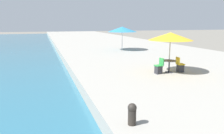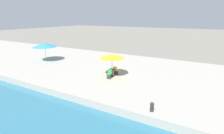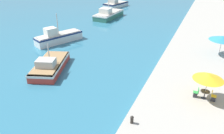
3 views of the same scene
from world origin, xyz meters
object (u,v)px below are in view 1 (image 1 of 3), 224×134
object	(u,v)px
cafe_table	(169,64)
mooring_bollard	(132,113)
cafe_umbrella_white	(122,29)
cafe_chair_right	(180,67)
cafe_chair_left	(159,68)
cafe_umbrella_pink	(170,36)

from	to	relation	value
cafe_table	mooring_bollard	distance (m)	7.36
cafe_table	cafe_umbrella_white	bearing A→B (deg)	84.13
cafe_chair_right	cafe_umbrella_white	bearing A→B (deg)	-177.69
cafe_umbrella_white	cafe_chair_left	bearing A→B (deg)	-99.46
cafe_chair_left	cafe_umbrella_pink	bearing A→B (deg)	-88.73
cafe_chair_left	cafe_chair_right	world-z (taller)	same
cafe_umbrella_white	cafe_table	world-z (taller)	cafe_umbrella_white
cafe_umbrella_pink	cafe_umbrella_white	world-z (taller)	cafe_umbrella_white
mooring_bollard	cafe_table	bearing A→B (deg)	49.79
cafe_umbrella_pink	cafe_umbrella_white	size ratio (longest dim) A/B	0.81
cafe_chair_left	cafe_chair_right	size ratio (longest dim) A/B	1.00
cafe_table	mooring_bollard	bearing A→B (deg)	-130.21
cafe_umbrella_pink	cafe_chair_left	world-z (taller)	cafe_umbrella_pink
cafe_table	cafe_chair_right	size ratio (longest dim) A/B	0.88
cafe_umbrella_white	cafe_table	bearing A→B (deg)	-95.87
cafe_umbrella_white	cafe_chair_right	bearing A→B (deg)	-92.16
cafe_chair_left	mooring_bollard	world-z (taller)	cafe_chair_left
cafe_umbrella_pink	cafe_umbrella_white	distance (m)	11.14
cafe_table	cafe_chair_right	distance (m)	0.75
cafe_umbrella_pink	cafe_chair_left	xyz separation A→B (m)	(-0.72, -0.09, -1.82)
cafe_umbrella_pink	mooring_bollard	size ratio (longest dim) A/B	3.91
cafe_umbrella_white	mooring_bollard	size ratio (longest dim) A/B	4.83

